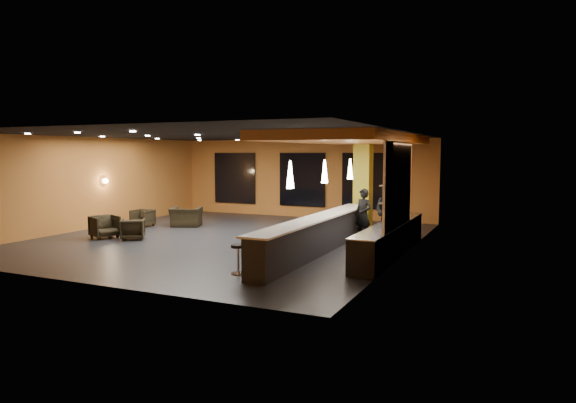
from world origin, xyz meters
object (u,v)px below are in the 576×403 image
at_px(pendant_0, 290,175).
at_px(armchair_b, 133,229).
at_px(staff_a, 363,215).
at_px(pendant_1, 325,171).
at_px(armchair_d, 186,217).
at_px(bar_stool_4, 319,224).
at_px(pendant_2, 350,169).
at_px(armchair_a, 105,227).
at_px(column, 363,184).
at_px(staff_c, 398,214).
at_px(prep_counter, 390,240).
at_px(armchair_c, 143,218).
at_px(staff_b, 387,211).
at_px(bar_stool_5, 333,220).
at_px(bar_stool_3, 302,229).
at_px(bar_stool_1, 256,247).
at_px(bar_stool_2, 286,238).
at_px(bar_stool_0, 238,255).
at_px(bar_counter, 318,235).

relative_size(pendant_0, armchair_b, 0.92).
bearing_deg(armchair_b, staff_a, 168.87).
bearing_deg(pendant_1, armchair_d, 160.82).
distance_m(staff_a, bar_stool_4, 1.50).
height_order(pendant_2, armchair_a, pendant_2).
height_order(column, pendant_2, column).
bearing_deg(pendant_1, pendant_0, -90.00).
bearing_deg(staff_c, bar_stool_4, -143.04).
bearing_deg(prep_counter, armchair_c, 171.24).
bearing_deg(prep_counter, staff_b, 105.42).
bearing_deg(pendant_1, staff_b, 64.71).
xyz_separation_m(pendant_1, bar_stool_5, (-0.74, 2.84, -1.82)).
xyz_separation_m(pendant_0, pendant_1, (0.00, 2.50, 0.00)).
distance_m(prep_counter, bar_stool_3, 2.85).
bearing_deg(bar_stool_1, bar_stool_4, 87.30).
bearing_deg(bar_stool_3, bar_stool_4, 83.22).
relative_size(armchair_d, bar_stool_2, 1.52).
distance_m(pendant_1, staff_a, 2.61).
height_order(pendant_0, bar_stool_4, pendant_0).
bearing_deg(bar_stool_4, staff_c, 32.36).
height_order(pendant_0, armchair_b, pendant_0).
xyz_separation_m(staff_a, armchair_a, (-8.17, -3.19, -0.47)).
relative_size(bar_stool_0, bar_stool_1, 1.00).
bearing_deg(column, prep_counter, -64.00).
bearing_deg(staff_c, pendant_1, -114.66).
distance_m(bar_counter, armchair_a, 7.58).
relative_size(prep_counter, armchair_a, 7.04).
height_order(bar_stool_2, bar_stool_5, bar_stool_5).
relative_size(bar_counter, pendant_2, 11.43).
bearing_deg(armchair_a, armchair_d, 9.88).
bearing_deg(column, armchair_c, -162.92).
relative_size(bar_stool_1, bar_stool_3, 0.86).
xyz_separation_m(staff_c, armchair_b, (-8.09, -3.82, -0.50)).
bearing_deg(armchair_c, armchair_b, -57.08).
distance_m(armchair_a, bar_stool_2, 6.87).
relative_size(armchair_b, armchair_d, 0.66).
distance_m(staff_b, bar_stool_0, 6.81).
height_order(bar_counter, pendant_0, pendant_0).
height_order(staff_b, bar_stool_1, staff_b).
bearing_deg(armchair_a, bar_counter, -61.19).
relative_size(staff_b, bar_stool_4, 2.15).
height_order(bar_stool_0, bar_stool_3, bar_stool_3).
relative_size(bar_counter, bar_stool_0, 11.18).
bearing_deg(armchair_c, bar_stool_2, -22.00).
xyz_separation_m(staff_c, bar_stool_2, (-2.29, -4.12, -0.36)).
bearing_deg(armchair_b, prep_counter, 152.35).
bearing_deg(bar_counter, armchair_a, -175.16).
relative_size(armchair_b, bar_stool_1, 1.07).
bearing_deg(armchair_a, pendant_1, -57.45).
relative_size(pendant_0, staff_b, 0.38).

